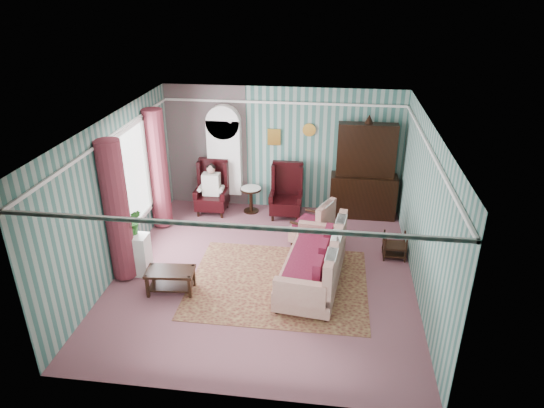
# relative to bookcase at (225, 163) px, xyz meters

# --- Properties ---
(floor) EXTENTS (6.00, 6.00, 0.00)m
(floor) POSITION_rel_bookcase_xyz_m (1.35, -2.84, -1.12)
(floor) COLOR #90535D
(floor) RESTS_ON ground
(room_shell) EXTENTS (5.53, 6.02, 2.91)m
(room_shell) POSITION_rel_bookcase_xyz_m (0.73, -2.66, 0.89)
(room_shell) COLOR #3C6E65
(room_shell) RESTS_ON ground
(bookcase) EXTENTS (0.80, 0.28, 2.24)m
(bookcase) POSITION_rel_bookcase_xyz_m (0.00, 0.00, 0.00)
(bookcase) COLOR silver
(bookcase) RESTS_ON floor
(dresser_hutch) EXTENTS (1.50, 0.56, 2.36)m
(dresser_hutch) POSITION_rel_bookcase_xyz_m (3.25, -0.12, 0.06)
(dresser_hutch) COLOR black
(dresser_hutch) RESTS_ON floor
(wingback_left) EXTENTS (0.76, 0.80, 1.25)m
(wingback_left) POSITION_rel_bookcase_xyz_m (-0.25, -0.39, -0.50)
(wingback_left) COLOR black
(wingback_left) RESTS_ON floor
(wingback_right) EXTENTS (0.76, 0.80, 1.25)m
(wingback_right) POSITION_rel_bookcase_xyz_m (1.50, -0.39, -0.50)
(wingback_right) COLOR black
(wingback_right) RESTS_ON floor
(seated_woman) EXTENTS (0.44, 0.40, 1.18)m
(seated_woman) POSITION_rel_bookcase_xyz_m (-0.25, -0.39, -0.53)
(seated_woman) COLOR silver
(seated_woman) RESTS_ON floor
(round_side_table) EXTENTS (0.50, 0.50, 0.60)m
(round_side_table) POSITION_rel_bookcase_xyz_m (0.65, -0.24, -0.82)
(round_side_table) COLOR black
(round_side_table) RESTS_ON floor
(nest_table) EXTENTS (0.45, 0.38, 0.54)m
(nest_table) POSITION_rel_bookcase_xyz_m (3.82, -1.94, -0.85)
(nest_table) COLOR black
(nest_table) RESTS_ON floor
(plant_stand) EXTENTS (0.55, 0.35, 0.80)m
(plant_stand) POSITION_rel_bookcase_xyz_m (-1.05, -3.14, -0.72)
(plant_stand) COLOR white
(plant_stand) RESTS_ON floor
(rug) EXTENTS (3.20, 2.60, 0.01)m
(rug) POSITION_rel_bookcase_xyz_m (1.65, -3.14, -1.11)
(rug) COLOR #481818
(rug) RESTS_ON floor
(sofa) EXTENTS (1.29, 2.29, 1.14)m
(sofa) POSITION_rel_bookcase_xyz_m (2.25, -3.11, -0.55)
(sofa) COLOR #C6B599
(sofa) RESTS_ON floor
(floral_armchair) EXTENTS (1.09, 1.07, 1.08)m
(floral_armchair) POSITION_rel_bookcase_xyz_m (2.16, -1.56, -0.58)
(floral_armchair) COLOR #C0B795
(floral_armchair) RESTS_ON floor
(coffee_table) EXTENTS (0.88, 0.53, 0.44)m
(coffee_table) POSITION_rel_bookcase_xyz_m (-0.20, -3.65, -0.90)
(coffee_table) COLOR black
(coffee_table) RESTS_ON floor
(potted_plant_a) EXTENTS (0.37, 0.32, 0.38)m
(potted_plant_a) POSITION_rel_bookcase_xyz_m (-1.11, -3.26, -0.13)
(potted_plant_a) COLOR #23591B
(potted_plant_a) RESTS_ON plant_stand
(potted_plant_b) EXTENTS (0.33, 0.30, 0.49)m
(potted_plant_b) POSITION_rel_bookcase_xyz_m (-1.02, -3.06, -0.08)
(potted_plant_b) COLOR #1E5119
(potted_plant_b) RESTS_ON plant_stand
(potted_plant_c) EXTENTS (0.24, 0.24, 0.38)m
(potted_plant_c) POSITION_rel_bookcase_xyz_m (-1.09, -3.14, -0.13)
(potted_plant_c) COLOR #2A581B
(potted_plant_c) RESTS_ON plant_stand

